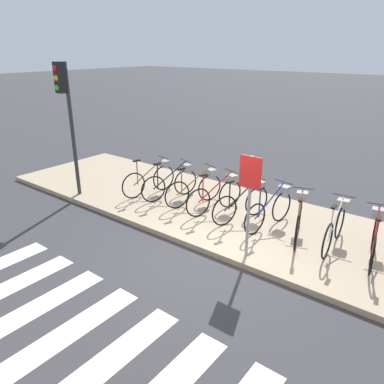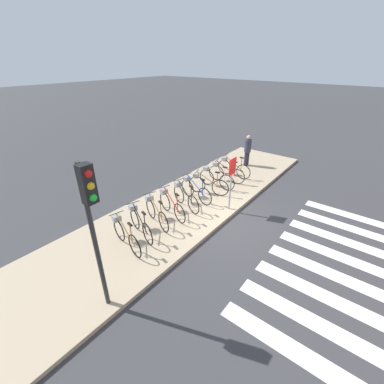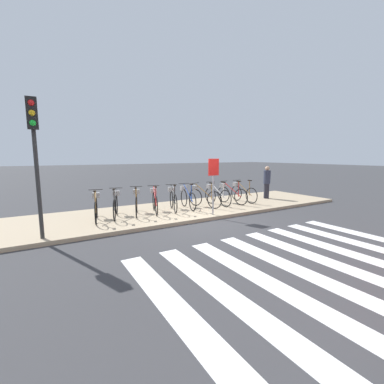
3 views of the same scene
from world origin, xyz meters
TOP-DOWN VIEW (x-y plane):
  - ground_plane at (0.00, 0.00)m, footprint 120.00×120.00m
  - sidewalk at (0.00, 1.81)m, footprint 15.29×3.61m
  - parked_bicycle_0 at (-3.22, 1.63)m, footprint 0.53×1.70m
  - parked_bicycle_1 at (-2.54, 1.75)m, footprint 0.67×1.65m
  - parked_bicycle_2 at (-1.77, 1.81)m, footprint 0.69×1.64m
  - parked_bicycle_3 at (-1.07, 1.74)m, footprint 0.64×1.66m
  - parked_bicycle_4 at (-0.31, 1.73)m, footprint 0.65×1.66m
  - parked_bicycle_5 at (0.37, 1.78)m, footprint 0.47×1.71m
  - parked_bicycle_6 at (1.08, 1.69)m, footprint 0.68×1.65m
  - parked_bicycle_7 at (1.83, 1.77)m, footprint 0.46×1.72m
  - parked_bicycle_8 at (2.58, 1.73)m, footprint 0.51×1.70m
  - traffic_light at (-4.81, 0.24)m, footprint 0.24×0.40m
  - sign_post at (0.61, 0.29)m, footprint 0.44×0.07m

SIDE VIEW (x-z plane):
  - ground_plane at x=0.00m, z-range 0.00..0.00m
  - sidewalk at x=0.00m, z-range 0.00..0.12m
  - parked_bicycle_0 at x=-3.22m, z-range 0.05..1.11m
  - parked_bicycle_1 at x=-2.54m, z-range 0.05..1.11m
  - parked_bicycle_2 at x=-1.77m, z-range 0.05..1.11m
  - parked_bicycle_3 at x=-1.07m, z-range 0.05..1.11m
  - parked_bicycle_4 at x=-0.31m, z-range 0.05..1.11m
  - parked_bicycle_5 at x=0.37m, z-range 0.05..1.11m
  - parked_bicycle_6 at x=1.08m, z-range 0.05..1.11m
  - parked_bicycle_7 at x=1.83m, z-range 0.05..1.11m
  - parked_bicycle_8 at x=2.58m, z-range 0.05..1.11m
  - sign_post at x=0.61m, z-range 0.49..2.53m
  - traffic_light at x=-4.81m, z-range 0.89..4.42m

